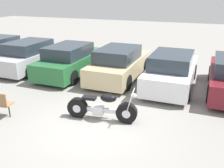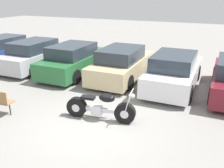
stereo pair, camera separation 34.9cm
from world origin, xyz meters
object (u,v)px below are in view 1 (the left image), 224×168
object	(u,v)px
parked_car_silver	(32,56)
parked_car_white	(172,71)
parked_car_champagne	(119,64)
motorcycle	(101,107)
parked_car_green	(71,60)

from	to	relation	value
parked_car_silver	parked_car_white	distance (m)	7.39
parked_car_silver	parked_car_white	xyz separation A→B (m)	(7.39, -0.04, 0.00)
parked_car_silver	parked_car_champagne	size ratio (longest dim) A/B	1.00
parked_car_champagne	motorcycle	bearing A→B (deg)	-78.22
parked_car_champagne	parked_car_white	bearing A→B (deg)	-4.59
parked_car_silver	parked_car_white	world-z (taller)	same
parked_car_white	motorcycle	bearing A→B (deg)	-112.29
parked_car_champagne	parked_car_white	xyz separation A→B (m)	(2.46, -0.20, 0.00)
motorcycle	parked_car_champagne	size ratio (longest dim) A/B	0.51
parked_car_silver	parked_car_white	bearing A→B (deg)	-0.30
parked_car_white	parked_car_champagne	bearing A→B (deg)	175.41
parked_car_champagne	parked_car_white	world-z (taller)	same
parked_car_silver	parked_car_green	size ratio (longest dim) A/B	1.00
parked_car_green	parked_car_champagne	bearing A→B (deg)	5.59
motorcycle	parked_car_silver	size ratio (longest dim) A/B	0.51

